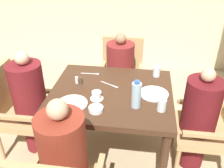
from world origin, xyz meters
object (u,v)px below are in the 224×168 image
object	(u,v)px
diner_in_far_chair	(120,75)
diner_in_right_chair	(199,119)
chair_far_side	(121,73)
glass_tall_mid	(157,71)
diner_in_near_chair	(65,167)
teacup_with_saucer	(97,96)
glass_tall_near	(162,105)
chair_left_side	(18,108)
bowl_small	(96,109)
plate_main_left	(154,94)
plate_main_right	(72,104)
water_bottle	(136,95)
chair_right_side	(214,125)
diner_in_left_chair	(30,103)

from	to	relation	value
diner_in_far_chair	diner_in_right_chair	xyz separation A→B (m)	(0.80, -0.74, -0.00)
chair_far_side	glass_tall_mid	xyz separation A→B (m)	(0.41, -0.53, 0.33)
diner_in_near_chair	teacup_with_saucer	world-z (taller)	diner_in_near_chair
diner_in_far_chair	glass_tall_near	xyz separation A→B (m)	(0.44, -0.96, 0.28)
chair_left_side	glass_tall_mid	xyz separation A→B (m)	(1.35, 0.35, 0.33)
bowl_small	chair_far_side	bearing A→B (deg)	86.16
chair_far_side	glass_tall_near	xyz separation A→B (m)	(0.44, -1.10, 0.33)
diner_in_far_chair	teacup_with_saucer	size ratio (longest dim) A/B	9.34
diner_in_near_chair	plate_main_left	bearing A→B (deg)	51.21
chair_far_side	teacup_with_saucer	size ratio (longest dim) A/B	8.05
chair_far_side	glass_tall_mid	distance (m)	0.74
plate_main_right	water_bottle	size ratio (longest dim) A/B	1.06
diner_in_far_chair	diner_in_right_chair	world-z (taller)	same
chair_right_side	plate_main_right	xyz separation A→B (m)	(-1.24, -0.24, 0.28)
glass_tall_near	chair_left_side	bearing A→B (deg)	170.86
plate_main_right	water_bottle	bearing A→B (deg)	4.64
water_bottle	glass_tall_near	xyz separation A→B (m)	(0.21, -0.02, -0.06)
diner_in_near_chair	teacup_with_saucer	size ratio (longest dim) A/B	10.12
plate_main_left	chair_far_side	bearing A→B (deg)	113.54
water_bottle	teacup_with_saucer	bearing A→B (deg)	169.47
chair_far_side	chair_right_side	xyz separation A→B (m)	(0.95, -0.88, 0.00)
diner_in_left_chair	glass_tall_mid	world-z (taller)	diner_in_left_chair
diner_in_near_chair	teacup_with_saucer	distance (m)	0.65
diner_in_left_chair	teacup_with_saucer	bearing A→B (deg)	-11.02
water_bottle	glass_tall_near	bearing A→B (deg)	-6.68
plate_main_right	water_bottle	distance (m)	0.54
plate_main_left	water_bottle	xyz separation A→B (m)	(-0.15, -0.21, 0.11)
chair_left_side	diner_in_right_chair	xyz separation A→B (m)	(1.75, 0.00, 0.05)
glass_tall_near	plate_main_right	bearing A→B (deg)	-178.55
teacup_with_saucer	bowl_small	xyz separation A→B (m)	(0.03, -0.17, -0.01)
chair_right_side	glass_tall_mid	bearing A→B (deg)	146.94
plate_main_right	bowl_small	world-z (taller)	bowl_small
chair_far_side	glass_tall_near	world-z (taller)	chair_far_side
bowl_small	glass_tall_near	size ratio (longest dim) A/B	1.15
chair_right_side	bowl_small	distance (m)	1.11
diner_in_left_chair	chair_far_side	bearing A→B (deg)	47.66
diner_in_far_chair	bowl_small	xyz separation A→B (m)	(-0.08, -1.04, 0.24)
chair_left_side	glass_tall_near	world-z (taller)	chair_left_side
plate_main_left	diner_in_far_chair	bearing A→B (deg)	117.52
teacup_with_saucer	chair_far_side	bearing A→B (deg)	84.02
chair_far_side	plate_main_left	xyz separation A→B (m)	(0.38, -0.87, 0.28)
diner_in_far_chair	plate_main_left	world-z (taller)	diner_in_far_chair
chair_left_side	diner_in_right_chair	distance (m)	1.75
diner_in_right_chair	plate_main_right	size ratio (longest dim) A/B	4.14
plate_main_left	glass_tall_near	xyz separation A→B (m)	(0.06, -0.23, 0.05)
chair_far_side	glass_tall_mid	bearing A→B (deg)	-52.54
water_bottle	glass_tall_mid	size ratio (longest dim) A/B	2.35
diner_in_left_chair	diner_in_right_chair	xyz separation A→B (m)	(1.61, 0.00, -0.03)
plate_main_right	plate_main_left	bearing A→B (deg)	20.24
plate_main_left	plate_main_right	distance (m)	0.72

